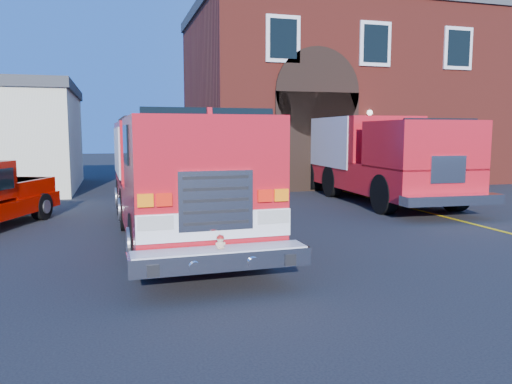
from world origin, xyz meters
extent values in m
plane|color=black|center=(0.00, 0.00, 0.00)|extent=(100.00, 100.00, 0.00)
cube|color=#DAB90B|center=(6.50, 1.00, 0.00)|extent=(0.12, 3.00, 0.01)
cube|color=#DAB90B|center=(6.50, 4.00, 0.00)|extent=(0.12, 3.00, 0.01)
cube|color=#DAB90B|center=(6.50, 7.00, 0.00)|extent=(0.12, 3.00, 0.01)
cube|color=maroon|center=(9.00, 14.00, 4.00)|extent=(15.00, 10.00, 8.00)
cube|color=#3D3F42|center=(9.00, 14.00, 8.20)|extent=(15.20, 10.20, 0.50)
cube|color=black|center=(5.50, 8.98, 2.00)|extent=(3.60, 0.12, 4.00)
cylinder|color=black|center=(5.50, 8.98, 4.00)|extent=(3.60, 0.12, 3.60)
cube|color=black|center=(4.00, 8.95, 6.00)|extent=(1.40, 0.10, 1.80)
cube|color=black|center=(8.00, 8.95, 6.00)|extent=(1.40, 0.10, 1.80)
cube|color=black|center=(12.00, 8.95, 6.00)|extent=(1.40, 0.10, 1.80)
cylinder|color=black|center=(-2.11, -1.44, 0.52)|extent=(0.36, 1.05, 1.04)
cylinder|color=black|center=(-0.03, -1.38, 0.52)|extent=(0.36, 1.05, 1.04)
cube|color=red|center=(-1.15, 1.62, 0.80)|extent=(2.58, 8.58, 0.85)
cube|color=red|center=(-1.20, 3.79, 1.89)|extent=(2.47, 4.22, 1.51)
cube|color=red|center=(-1.08, -1.13, 1.94)|extent=(2.44, 3.09, 1.42)
cube|color=black|center=(-1.05, -2.31, 2.32)|extent=(2.08, 0.13, 0.89)
cube|color=red|center=(-1.08, -1.13, 2.73)|extent=(1.52, 0.36, 0.13)
cube|color=white|center=(-1.04, -2.66, 0.99)|extent=(2.37, 0.12, 0.42)
cube|color=silver|center=(-1.04, -2.67, 1.37)|extent=(1.14, 0.09, 0.89)
cube|color=silver|center=(-1.03, -2.93, 0.55)|extent=(2.66, 0.59, 0.27)
cube|color=#B7B7BF|center=(-2.40, 3.76, 1.89)|extent=(0.12, 3.41, 1.23)
cube|color=#B7B7BF|center=(-0.01, 3.82, 1.89)|extent=(0.12, 3.41, 1.23)
sphere|color=tan|center=(-1.03, -2.93, 0.75)|extent=(0.13, 0.13, 0.12)
sphere|color=tan|center=(-1.03, -2.93, 0.84)|extent=(0.10, 0.10, 0.10)
sphere|color=tan|center=(-1.07, -2.92, 0.88)|extent=(0.04, 0.04, 0.04)
sphere|color=tan|center=(-1.00, -2.92, 0.88)|extent=(0.04, 0.04, 0.04)
ellipsoid|color=red|center=(-1.03, -2.93, 0.87)|extent=(0.11, 0.11, 0.06)
cylinder|color=red|center=(-1.03, -2.93, 0.86)|extent=(0.12, 0.12, 0.01)
cube|color=#AE0B00|center=(-5.26, 4.76, 0.87)|extent=(2.28, 2.42, 0.51)
cylinder|color=black|center=(5.11, 2.98, 0.59)|extent=(0.43, 1.19, 1.17)
cylinder|color=black|center=(7.46, 2.87, 0.59)|extent=(0.43, 1.19, 1.17)
cube|color=red|center=(6.43, 5.91, 0.91)|extent=(3.07, 8.66, 0.96)
cube|color=red|center=(6.51, 7.51, 2.13)|extent=(2.92, 5.46, 1.60)
cube|color=red|center=(6.29, 2.92, 2.03)|extent=(2.79, 2.69, 1.39)
cube|color=#B7B7BF|center=(5.16, 7.57, 2.03)|extent=(0.26, 4.48, 1.81)
cube|color=#B7B7BF|center=(7.85, 7.44, 2.03)|extent=(0.26, 4.48, 1.81)
cube|color=silver|center=(6.21, 1.38, 0.59)|extent=(2.90, 0.62, 0.27)
camera|label=1|loc=(-2.49, -9.91, 2.38)|focal=35.00mm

